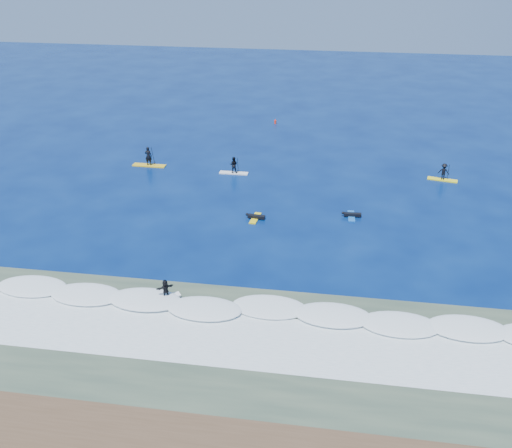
# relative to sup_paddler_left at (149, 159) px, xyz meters

# --- Properties ---
(ground) EXTENTS (160.00, 160.00, 0.00)m
(ground) POSITION_rel_sup_paddler_left_xyz_m (14.34, -13.12, -0.74)
(ground) COLOR #031649
(ground) RESTS_ON ground
(shallow_water) EXTENTS (90.00, 13.00, 0.01)m
(shallow_water) POSITION_rel_sup_paddler_left_xyz_m (14.34, -27.12, -0.74)
(shallow_water) COLOR #324436
(shallow_water) RESTS_ON ground
(breaking_wave) EXTENTS (40.00, 6.00, 0.30)m
(breaking_wave) POSITION_rel_sup_paddler_left_xyz_m (14.34, -23.12, -0.74)
(breaking_wave) COLOR white
(breaking_wave) RESTS_ON ground
(whitewater) EXTENTS (34.00, 5.00, 0.02)m
(whitewater) POSITION_rel_sup_paddler_left_xyz_m (14.34, -26.12, -0.74)
(whitewater) COLOR silver
(whitewater) RESTS_ON ground
(sup_paddler_left) EXTENTS (3.40, 0.91, 2.37)m
(sup_paddler_left) POSITION_rel_sup_paddler_left_xyz_m (0.00, 0.00, 0.00)
(sup_paddler_left) COLOR gold
(sup_paddler_left) RESTS_ON ground
(sup_paddler_center) EXTENTS (2.84, 0.72, 1.99)m
(sup_paddler_center) POSITION_rel_sup_paddler_left_xyz_m (8.91, -0.73, 0.00)
(sup_paddler_center) COLOR white
(sup_paddler_center) RESTS_ON ground
(sup_paddler_right) EXTENTS (2.87, 1.25, 1.95)m
(sup_paddler_right) POSITION_rel_sup_paddler_left_xyz_m (29.07, 0.60, 0.02)
(sup_paddler_right) COLOR yellow
(sup_paddler_right) RESTS_ON ground
(prone_paddler_near) EXTENTS (1.66, 2.12, 0.44)m
(prone_paddler_near) POSITION_rel_sup_paddler_left_xyz_m (12.55, -10.31, -0.59)
(prone_paddler_near) COLOR yellow
(prone_paddler_near) RESTS_ON ground
(prone_paddler_far) EXTENTS (1.65, 2.10, 0.44)m
(prone_paddler_far) POSITION_rel_sup_paddler_left_xyz_m (20.44, -8.73, -0.59)
(prone_paddler_far) COLOR #1759B0
(prone_paddler_far) RESTS_ON ground
(wave_surfer) EXTENTS (1.82, 1.51, 1.36)m
(wave_surfer) POSITION_rel_sup_paddler_left_xyz_m (8.63, -22.82, 0.04)
(wave_surfer) COLOR white
(wave_surfer) RESTS_ON breaking_wave
(marker_buoy) EXTENTS (0.28, 0.28, 0.66)m
(marker_buoy) POSITION_rel_sup_paddler_left_xyz_m (10.98, 16.23, -0.45)
(marker_buoy) COLOR red
(marker_buoy) RESTS_ON ground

